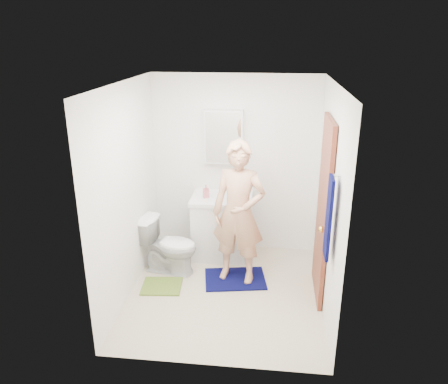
# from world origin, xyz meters

# --- Properties ---
(floor) EXTENTS (2.20, 2.40, 0.02)m
(floor) POSITION_xyz_m (0.00, 0.00, -0.01)
(floor) COLOR beige
(floor) RESTS_ON ground
(ceiling) EXTENTS (2.20, 2.40, 0.02)m
(ceiling) POSITION_xyz_m (0.00, 0.00, 2.41)
(ceiling) COLOR white
(ceiling) RESTS_ON ground
(wall_back) EXTENTS (2.20, 0.02, 2.40)m
(wall_back) POSITION_xyz_m (0.00, 1.21, 1.20)
(wall_back) COLOR white
(wall_back) RESTS_ON ground
(wall_front) EXTENTS (2.20, 0.02, 2.40)m
(wall_front) POSITION_xyz_m (0.00, -1.21, 1.20)
(wall_front) COLOR white
(wall_front) RESTS_ON ground
(wall_left) EXTENTS (0.02, 2.40, 2.40)m
(wall_left) POSITION_xyz_m (-1.11, 0.00, 1.20)
(wall_left) COLOR white
(wall_left) RESTS_ON ground
(wall_right) EXTENTS (0.02, 2.40, 2.40)m
(wall_right) POSITION_xyz_m (1.11, 0.00, 1.20)
(wall_right) COLOR white
(wall_right) RESTS_ON ground
(vanity_cabinet) EXTENTS (0.75, 0.55, 0.80)m
(vanity_cabinet) POSITION_xyz_m (-0.15, 0.91, 0.40)
(vanity_cabinet) COLOR white
(vanity_cabinet) RESTS_ON floor
(countertop) EXTENTS (0.79, 0.59, 0.05)m
(countertop) POSITION_xyz_m (-0.15, 0.91, 0.83)
(countertop) COLOR white
(countertop) RESTS_ON vanity_cabinet
(sink_basin) EXTENTS (0.40, 0.40, 0.03)m
(sink_basin) POSITION_xyz_m (-0.15, 0.91, 0.84)
(sink_basin) COLOR white
(sink_basin) RESTS_ON countertop
(faucet) EXTENTS (0.03, 0.03, 0.12)m
(faucet) POSITION_xyz_m (-0.15, 1.09, 0.91)
(faucet) COLOR silver
(faucet) RESTS_ON countertop
(medicine_cabinet) EXTENTS (0.50, 0.12, 0.70)m
(medicine_cabinet) POSITION_xyz_m (-0.15, 1.14, 1.60)
(medicine_cabinet) COLOR white
(medicine_cabinet) RESTS_ON wall_back
(mirror_panel) EXTENTS (0.46, 0.01, 0.66)m
(mirror_panel) POSITION_xyz_m (-0.15, 1.08, 1.60)
(mirror_panel) COLOR white
(mirror_panel) RESTS_ON wall_back
(door) EXTENTS (0.05, 0.80, 2.05)m
(door) POSITION_xyz_m (1.07, 0.15, 1.02)
(door) COLOR brown
(door) RESTS_ON ground
(door_knob) EXTENTS (0.07, 0.07, 0.07)m
(door_knob) POSITION_xyz_m (1.03, -0.17, 0.95)
(door_knob) COLOR gold
(door_knob) RESTS_ON door
(towel) EXTENTS (0.03, 0.24, 0.80)m
(towel) POSITION_xyz_m (1.03, -0.57, 1.25)
(towel) COLOR #06083D
(towel) RESTS_ON wall_right
(towel_hook) EXTENTS (0.06, 0.02, 0.02)m
(towel_hook) POSITION_xyz_m (1.07, -0.57, 1.67)
(towel_hook) COLOR silver
(towel_hook) RESTS_ON wall_right
(toilet) EXTENTS (0.76, 0.51, 0.72)m
(toilet) POSITION_xyz_m (-0.76, 0.42, 0.36)
(toilet) COLOR white
(toilet) RESTS_ON floor
(bath_mat) EXTENTS (0.81, 0.64, 0.02)m
(bath_mat) POSITION_xyz_m (0.09, 0.29, 0.01)
(bath_mat) COLOR #06083D
(bath_mat) RESTS_ON floor
(green_rug) EXTENTS (0.50, 0.43, 0.02)m
(green_rug) POSITION_xyz_m (-0.77, 0.03, 0.01)
(green_rug) COLOR olive
(green_rug) RESTS_ON floor
(soap_dispenser) EXTENTS (0.09, 0.09, 0.17)m
(soap_dispenser) POSITION_xyz_m (-0.35, 0.88, 0.93)
(soap_dispenser) COLOR #D36271
(soap_dispenser) RESTS_ON countertop
(toothbrush_cup) EXTENTS (0.13, 0.13, 0.09)m
(toothbrush_cup) POSITION_xyz_m (0.05, 1.05, 0.90)
(toothbrush_cup) COLOR #754598
(toothbrush_cup) RESTS_ON countertop
(man) EXTENTS (0.70, 0.52, 1.73)m
(man) POSITION_xyz_m (0.12, 0.31, 0.89)
(man) COLOR tan
(man) RESTS_ON bath_mat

